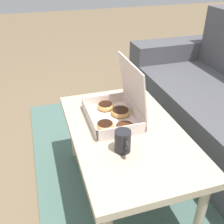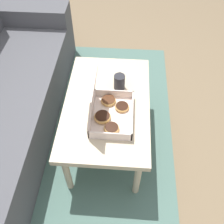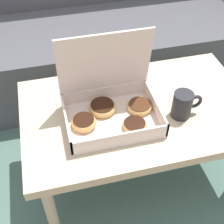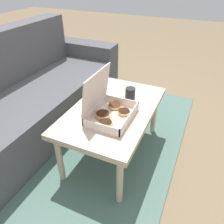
# 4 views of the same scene
# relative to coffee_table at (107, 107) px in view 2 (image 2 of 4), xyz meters

# --- Properties ---
(ground_plane) EXTENTS (12.00, 12.00, 0.00)m
(ground_plane) POSITION_rel_coffee_table_xyz_m (0.00, 0.09, -0.40)
(ground_plane) COLOR #756047
(area_rug) EXTENTS (2.40, 1.82, 0.01)m
(area_rug) POSITION_rel_coffee_table_xyz_m (0.00, 0.39, -0.40)
(area_rug) COLOR #4C6B60
(area_rug) RESTS_ON ground_plane
(coffee_table) EXTENTS (0.94, 0.58, 0.45)m
(coffee_table) POSITION_rel_coffee_table_xyz_m (0.00, 0.00, 0.00)
(coffee_table) COLOR #C6B293
(coffee_table) RESTS_ON ground_plane
(pastry_box) EXTENTS (0.36, 0.27, 0.33)m
(pastry_box) POSITION_rel_coffee_table_xyz_m (-0.12, -0.02, 0.11)
(pastry_box) COLOR silver
(pastry_box) RESTS_ON coffee_table
(coffee_mug) EXTENTS (0.12, 0.08, 0.11)m
(coffee_mug) POSITION_rel_coffee_table_xyz_m (0.15, -0.08, 0.10)
(coffee_mug) COLOR #232328
(coffee_mug) RESTS_ON coffee_table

